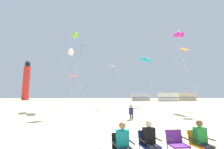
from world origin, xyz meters
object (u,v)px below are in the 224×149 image
Objects in this scene: kite_flyer_standing at (131,112)px; kite_diamond_rainbow at (185,51)px; spectator_black_chair at (123,143)px; spectator_navy_chair at (150,139)px; camp_chair_navy at (148,142)px; rv_van_silver at (141,97)px; kite_diamond_gold at (185,51)px; kite_diamond_blue at (82,46)px; spectator_orange_chair at (203,139)px; kite_diamond_scarlet at (73,77)px; camp_chair_orange at (199,142)px; camp_chair_black at (122,145)px; lighthouse_distant at (26,81)px; kite_tube_lime at (75,35)px; kite_tube_cyan at (146,60)px; kite_tube_white at (71,52)px; camp_chair_purple at (176,141)px; kite_tube_magenta at (179,35)px; kite_diamond_violet at (112,68)px; rv_van_tan at (186,97)px; rv_van_white at (168,97)px.

kite_diamond_rainbow is at bearing -120.20° from kite_flyer_standing.
spectator_black_chair is 1.00× the size of spectator_navy_chair.
rv_van_silver is at bearing 67.37° from camp_chair_navy.
kite_diamond_gold reaches higher than spectator_black_chair.
kite_diamond_blue is (-4.64, 3.58, 6.65)m from kite_flyer_standing.
kite_diamond_scarlet reaches higher than spectator_orange_chair.
camp_chair_black is at bearing 174.31° from camp_chair_orange.
kite_diamond_scarlet is 48.64m from lighthouse_distant.
kite_diamond_scarlet is 0.43× the size of kite_tube_lime.
camp_chair_navy is at bearing -61.40° from lighthouse_distant.
kite_tube_cyan is 7.30m from kite_diamond_rainbow.
kite_diamond_rainbow reaches higher than rv_van_silver.
kite_diamond_rainbow is (11.14, 17.34, 8.06)m from spectator_navy_chair.
kite_tube_white is at bearing 104.43° from camp_chair_orange.
camp_chair_purple is (1.72, 0.41, -0.11)m from spectator_black_chair.
rv_van_silver is (18.39, 31.44, -10.31)m from kite_tube_lime.
kite_diamond_rainbow is 0.55× the size of lighthouse_distant.
camp_chair_purple is 0.07× the size of kite_tube_lime.
kite_tube_magenta is at bearing 46.80° from camp_chair_black.
kite_tube_magenta is (10.79, 16.79, 10.50)m from camp_chair_black.
lighthouse_distant is at bearing 129.99° from kite_diamond_gold.
kite_tube_lime reaches higher than kite_diamond_gold.
spectator_black_chair is 0.10× the size of kite_tube_magenta.
rv_van_silver is (18.84, 29.83, -3.62)m from kite_diamond_scarlet.
spectator_black_chair is 0.12× the size of kite_tube_cyan.
kite_diamond_blue is at bearing -116.20° from kite_diamond_violet.
kite_tube_cyan is at bearing -125.05° from rv_van_tan.
kite_tube_cyan is 1.73× the size of kite_diamond_scarlet.
spectator_navy_chair is at bearing -105.90° from kite_tube_cyan.
kite_diamond_violet is (0.07, 19.02, 5.78)m from camp_chair_navy.
kite_tube_lime is at bearing 176.20° from kite_diamond_violet.
rv_van_tan is at bearing -106.52° from kite_flyer_standing.
lighthouse_distant is at bearing 109.68° from camp_chair_navy.
spectator_orange_chair reaches higher than camp_chair_black.
kite_diamond_scarlet is (-13.01, -1.85, -3.60)m from kite_tube_cyan.
camp_chair_purple is 13.93m from kite_diamond_blue.
rv_van_silver and rv_van_white have the same top height.
spectator_black_chair is at bearing -92.65° from kite_diamond_violet.
kite_diamond_rainbow reaches higher than kite_diamond_gold.
spectator_orange_chair is 7.93m from kite_flyer_standing.
lighthouse_distant is 63.64m from rv_van_tan.
rv_van_white is (20.33, 45.74, 0.78)m from spectator_navy_chair.
rv_van_tan is at bearing -10.58° from lighthouse_distant.
kite_tube_cyan is 15.59m from kite_diamond_blue.
camp_chair_black is 0.13× the size of rv_van_white.
kite_diamond_rainbow reaches higher than kite_flyer_standing.
spectator_black_chair and kite_flyer_standing have the same top height.
kite_diamond_gold is 0.44× the size of lighthouse_distant.
spectator_navy_chair reaches higher than camp_chair_navy.
kite_diamond_gold reaches higher than kite_flyer_standing.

